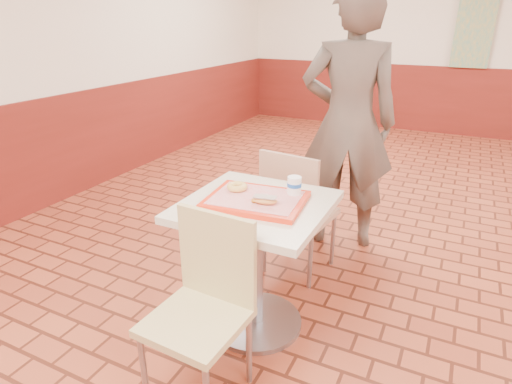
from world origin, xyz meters
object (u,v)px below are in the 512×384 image
at_px(paper_cup, 294,185).
at_px(customer, 348,123).
at_px(serving_tray, 256,200).
at_px(main_table, 256,245).
at_px(long_john_donut, 264,200).
at_px(chair_main_back, 295,208).
at_px(chair_main_front, 205,299).
at_px(ring_donut, 237,187).

bearing_deg(paper_cup, customer, 90.59).
bearing_deg(serving_tray, main_table, 0.00).
height_order(long_john_donut, paper_cup, paper_cup).
bearing_deg(customer, main_table, 67.08).
height_order(main_table, serving_tray, serving_tray).
xyz_separation_m(chair_main_back, serving_tray, (0.01, -0.61, 0.29)).
distance_m(customer, serving_tray, 1.26).
height_order(chair_main_back, serving_tray, chair_main_back).
xyz_separation_m(main_table, chair_main_front, (-0.02, -0.49, -0.03)).
height_order(chair_main_front, customer, customer).
bearing_deg(serving_tray, long_john_donut, -37.30).
bearing_deg(chair_main_front, chair_main_back, 92.35).
bearing_deg(long_john_donut, paper_cup, 65.48).
bearing_deg(main_table, chair_main_front, -92.24).
distance_m(chair_main_front, chair_main_back, 1.10).
relative_size(customer, ring_donut, 17.14).
bearing_deg(serving_tray, chair_main_front, -92.24).
relative_size(chair_main_front, paper_cup, 9.32).
xyz_separation_m(customer, paper_cup, (0.01, -1.10, -0.10)).
bearing_deg(main_table, long_john_donut, -37.30).
bearing_deg(long_john_donut, ring_donut, 153.60).
bearing_deg(paper_cup, ring_donut, -164.34).
height_order(chair_main_front, chair_main_back, chair_main_back).
relative_size(chair_main_front, customer, 0.46).
distance_m(main_table, paper_cup, 0.39).
relative_size(serving_tray, ring_donut, 4.44).
relative_size(long_john_donut, paper_cup, 1.48).
bearing_deg(chair_main_front, main_table, 90.84).
bearing_deg(customer, long_john_donut, 70.63).
xyz_separation_m(customer, serving_tray, (-0.15, -1.24, -0.16)).
relative_size(customer, serving_tray, 3.86).
height_order(chair_main_front, paper_cup, paper_cup).
xyz_separation_m(chair_main_back, long_john_donut, (0.08, -0.66, 0.33)).
bearing_deg(paper_cup, chair_main_front, -106.01).
bearing_deg(chair_main_front, long_john_donut, 81.00).
distance_m(chair_main_back, long_john_donut, 0.74).
bearing_deg(paper_cup, long_john_donut, -114.52).
distance_m(ring_donut, paper_cup, 0.31).
bearing_deg(paper_cup, chair_main_back, 109.12).
xyz_separation_m(chair_main_front, serving_tray, (0.02, 0.49, 0.30)).
bearing_deg(chair_main_front, serving_tray, 90.84).
bearing_deg(chair_main_front, paper_cup, 77.06).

